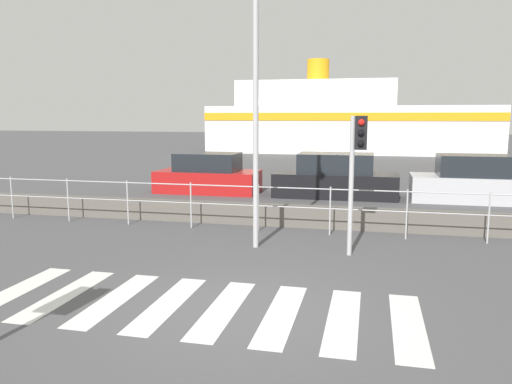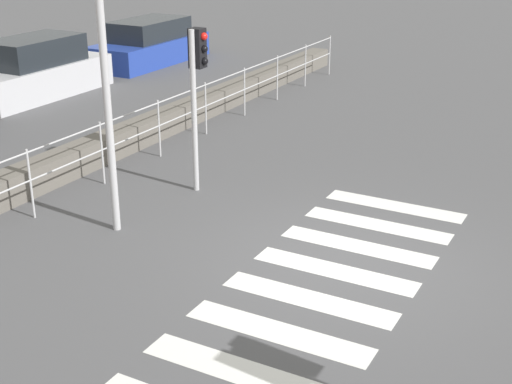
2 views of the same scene
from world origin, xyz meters
name	(u,v)px [view 2 (image 2 of 2)]	position (x,y,z in m)	size (l,w,h in m)	color
ground_plane	(342,263)	(0.00, 0.00, 0.00)	(160.00, 160.00, 0.00)	#4C4C4F
crosswalk	(322,284)	(-0.73, 0.00, 0.00)	(6.75, 2.40, 0.01)	silver
seawall	(33,177)	(0.00, 6.02, 0.27)	(25.98, 0.55, 0.53)	#605B54
harbor_fence	(67,158)	(0.00, 5.14, 0.79)	(23.42, 0.04, 1.20)	#B2B2B5
traffic_light_far	(197,74)	(1.55, 3.44, 2.13)	(0.34, 0.32, 2.90)	#B2B2B5
parked_car_silver	(36,71)	(5.37, 11.13, 0.68)	(4.34, 1.70, 1.60)	#BCBCC1
parked_car_blue	(149,44)	(10.54, 11.13, 0.61)	(4.58, 1.81, 1.44)	#233D9E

